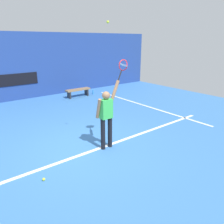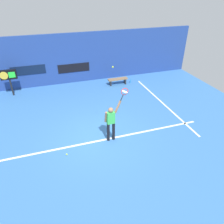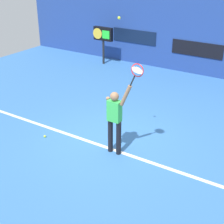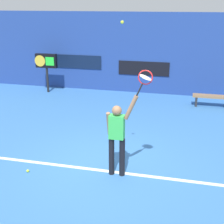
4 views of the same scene
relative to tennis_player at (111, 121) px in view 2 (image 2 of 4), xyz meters
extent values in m
plane|color=#3870B2|center=(-0.46, 0.39, -1.01)|extent=(18.00, 18.00, 0.00)
cube|color=navy|center=(-0.46, 7.25, 0.70)|extent=(18.00, 0.20, 3.42)
cube|color=black|center=(-0.46, 7.13, 0.08)|extent=(2.20, 0.03, 0.60)
cube|color=#0C1933|center=(-3.46, 7.13, 0.24)|extent=(2.20, 0.03, 0.60)
cube|color=white|center=(-0.46, 0.07, -1.00)|extent=(10.00, 0.10, 0.01)
cube|color=white|center=(4.01, 2.39, -1.00)|extent=(0.10, 7.00, 0.01)
cylinder|color=black|center=(-0.13, 0.00, -0.55)|extent=(0.13, 0.13, 0.92)
cylinder|color=black|center=(0.12, 0.00, -0.55)|extent=(0.13, 0.13, 0.92)
cube|color=green|center=(-0.01, 0.00, 0.18)|extent=(0.34, 0.20, 0.55)
sphere|color=#8C6647|center=(-0.01, 0.00, 0.57)|extent=(0.22, 0.22, 0.22)
cylinder|color=#8C6647|center=(0.31, 0.00, 0.67)|extent=(0.31, 0.09, 0.57)
cylinder|color=#8C6647|center=(-0.21, 0.08, 0.21)|extent=(0.09, 0.23, 0.58)
cylinder|color=black|center=(0.48, 0.00, 1.07)|extent=(0.15, 0.03, 0.29)
torus|color=red|center=(0.60, 0.00, 1.34)|extent=(0.41, 0.02, 0.41)
cylinder|color=silver|center=(0.60, 0.00, 1.34)|extent=(0.25, 0.27, 0.11)
sphere|color=#CCE033|center=(0.09, 0.02, 2.43)|extent=(0.07, 0.07, 0.07)
cylinder|color=black|center=(-4.58, 6.27, -0.46)|extent=(0.10, 0.10, 1.10)
cube|color=black|center=(-4.58, 6.27, 0.39)|extent=(0.95, 0.18, 0.60)
cylinder|color=gold|center=(-4.83, 6.17, 0.39)|extent=(0.48, 0.02, 0.48)
cube|color=#26D833|center=(-4.37, 6.17, 0.39)|extent=(0.38, 0.02, 0.36)
cube|color=olive|center=(2.36, 5.81, -0.60)|extent=(1.40, 0.36, 0.08)
cube|color=#262628|center=(1.81, 5.81, -0.83)|extent=(0.08, 0.32, 0.37)
cube|color=#262628|center=(2.91, 5.81, -0.83)|extent=(0.08, 0.32, 0.37)
cylinder|color=#338CD8|center=(3.35, 5.81, -0.89)|extent=(0.07, 0.07, 0.24)
sphere|color=#CCE033|center=(-2.07, -0.41, -0.98)|extent=(0.07, 0.07, 0.07)
camera|label=1|loc=(-3.45, -4.66, 2.01)|focal=35.07mm
camera|label=2|loc=(-2.32, -7.28, 5.10)|focal=33.81mm
camera|label=3|loc=(3.99, -6.33, 3.72)|focal=53.88mm
camera|label=4|loc=(1.47, -6.45, 2.83)|focal=51.43mm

